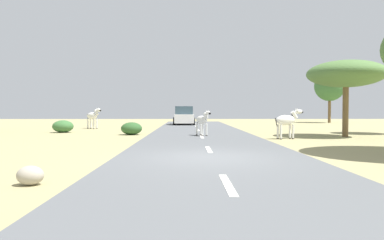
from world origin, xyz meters
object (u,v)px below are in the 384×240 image
Objects in this scene: zebra_2 at (287,121)px; rock_1 at (30,175)px; zebra_0 at (202,120)px; car_0 at (184,116)px; tree_3 at (346,74)px; tree_0 at (330,86)px; zebra_1 at (93,116)px; bush_1 at (132,129)px; bush_0 at (63,126)px.

rock_1 is at bearing -54.84° from zebra_2.
zebra_0 is 14.63m from car_0.
rock_1 is at bearing 45.01° from zebra_0.
tree_0 is at bearing 70.39° from tree_3.
zebra_0 is at bearing 178.00° from tree_3.
tree_0 is (23.22, 11.97, 3.10)m from zebra_1.
rock_1 is at bearing -97.49° from car_0.
tree_0 is 1.39× the size of tree_3.
rock_1 is at bearing 49.94° from zebra_1.
zebra_1 is 9.47m from car_0.
zebra_0 reaches higher than rock_1.
tree_0 is 27.07m from bush_1.
zebra_2 is at bearing -158.80° from tree_3.
car_0 is 27.35m from rock_1.
zebra_2 is 1.21× the size of bush_0.
bush_0 is at bearing -49.45° from zebra_0.
car_0 is at bearing -161.04° from tree_0.
tree_3 reaches higher than car_0.
tree_0 is at bearing 135.37° from zebra_2.
zebra_2 reaches higher than rock_1.
car_0 reaches higher than bush_0.
zebra_0 is at bearing 72.66° from rock_1.
bush_0 is (-16.66, 3.82, -3.01)m from tree_3.
bush_1 is (-8.33, 3.09, -0.56)m from zebra_2.
bush_1 reaches higher than rock_1.
tree_0 reaches higher than bush_0.
bush_0 is at bearing 156.01° from bush_1.
tree_3 is at bearing -109.61° from tree_0.
tree_3 reaches higher than rock_1.
zebra_0 is 25.38m from tree_0.
tree_0 is 4.68× the size of bush_1.
zebra_1 is 4.74m from bush_0.
car_0 is (-1.16, 14.59, -0.05)m from zebra_0.
zebra_2 is at bearing -21.70° from bush_0.
bush_0 is (-13.08, 5.21, -0.54)m from zebra_2.
zebra_2 reaches higher than zebra_0.
bush_1 is (4.03, -6.77, -0.61)m from zebra_1.
bush_0 is 2.52× the size of rock_1.
zebra_0 is at bearing 83.33° from zebra_1.
rock_1 is (-2.78, -27.20, -0.66)m from car_0.
zebra_1 is 15.81m from zebra_2.
zebra_0 is 4.53m from zebra_2.
tree_0 is 38.09m from rock_1.
car_0 is at bearing 121.08° from tree_3.
bush_0 reaches higher than bush_1.
zebra_1 is at bearing 81.24° from bush_0.
tree_3 is 17.33m from rock_1.
zebra_1 is 1.23× the size of bush_0.
bush_1 is 14.05m from rock_1.
car_0 is at bearing 77.35° from bush_1.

